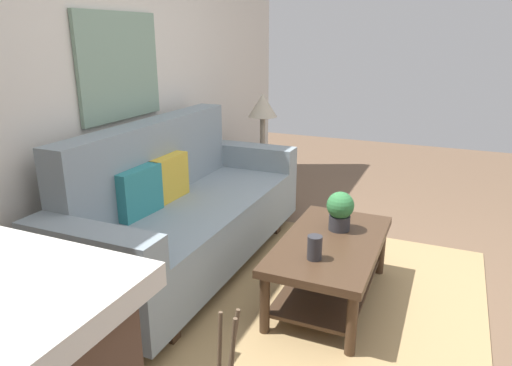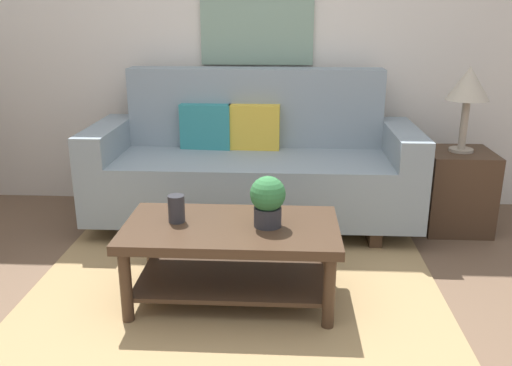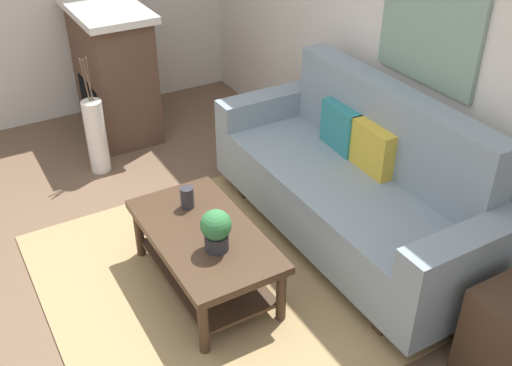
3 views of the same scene
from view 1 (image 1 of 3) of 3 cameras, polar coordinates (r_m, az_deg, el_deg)
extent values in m
plane|color=brown|center=(3.13, 17.65, -15.33)|extent=(9.78, 9.78, 0.00)
cube|color=silver|center=(3.49, -17.56, 11.84)|extent=(5.78, 0.10, 2.70)
cube|color=#A38456|center=(3.18, 8.45, -13.81)|extent=(2.24, 1.97, 0.01)
cube|color=gray|center=(3.43, -7.80, -5.47)|extent=(1.83, 0.84, 0.40)
cube|color=gray|center=(3.44, -12.72, 2.82)|extent=(1.83, 0.20, 0.56)
cube|color=gray|center=(2.66, -19.35, -11.23)|extent=(0.20, 0.84, 0.60)
cube|color=gray|center=(4.24, -0.83, 0.75)|extent=(0.20, 0.84, 0.60)
cube|color=#422D1E|center=(2.97, -15.96, -15.72)|extent=(0.08, 0.74, 0.12)
cube|color=#422D1E|center=(4.19, -1.92, -4.70)|extent=(0.08, 0.74, 0.12)
cube|color=teal|center=(3.13, -14.30, -1.08)|extent=(0.37, 0.15, 0.32)
cube|color=gold|center=(3.40, -10.79, 0.66)|extent=(0.36, 0.13, 0.32)
cube|color=#422D1E|center=(2.98, 9.20, -7.43)|extent=(1.10, 0.60, 0.05)
cube|color=#422D1E|center=(3.11, 8.94, -12.18)|extent=(0.98, 0.50, 0.02)
cylinder|color=#422D1E|center=(2.63, 11.67, -16.79)|extent=(0.06, 0.06, 0.38)
cylinder|color=#422D1E|center=(3.47, 15.11, -7.98)|extent=(0.06, 0.06, 0.38)
cylinder|color=#422D1E|center=(2.74, 1.07, -14.75)|extent=(0.06, 0.06, 0.38)
cylinder|color=#422D1E|center=(3.56, 7.10, -6.80)|extent=(0.06, 0.06, 0.38)
cylinder|color=#2D2D33|center=(2.70, 7.23, -7.90)|extent=(0.09, 0.09, 0.14)
cylinder|color=#2D2D33|center=(3.12, 10.22, -4.82)|extent=(0.14, 0.14, 0.10)
sphere|color=#32763E|center=(3.07, 10.34, -2.72)|extent=(0.18, 0.18, 0.18)
cube|color=#422D1E|center=(4.64, 0.79, 0.49)|extent=(0.44, 0.44, 0.56)
cylinder|color=gray|center=(4.56, 0.81, 3.96)|extent=(0.16, 0.16, 0.02)
cylinder|color=gray|center=(4.53, 0.82, 5.99)|extent=(0.05, 0.05, 0.35)
cone|color=#B2A893|center=(4.48, 0.83, 9.56)|extent=(0.28, 0.28, 0.22)
cube|color=gray|center=(3.46, -16.38, 13.59)|extent=(0.83, 0.03, 0.73)
camera|label=2|loc=(3.48, 57.24, 6.61)|focal=37.71mm
camera|label=3|loc=(5.39, 32.21, 25.65)|focal=42.11mm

